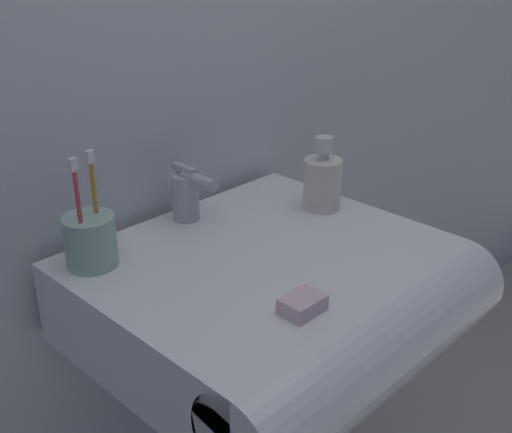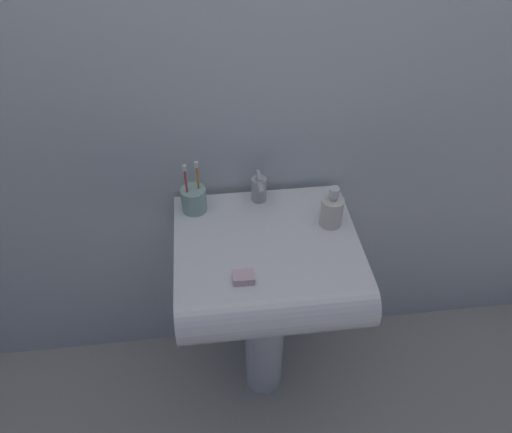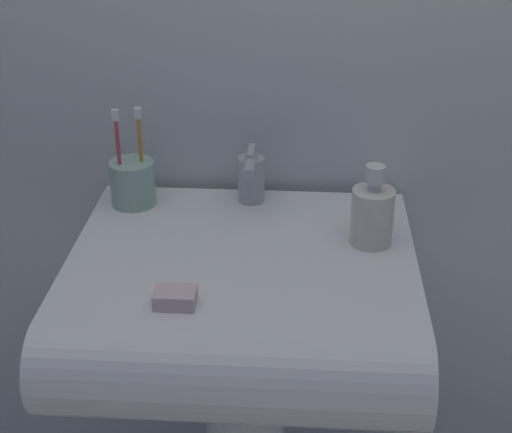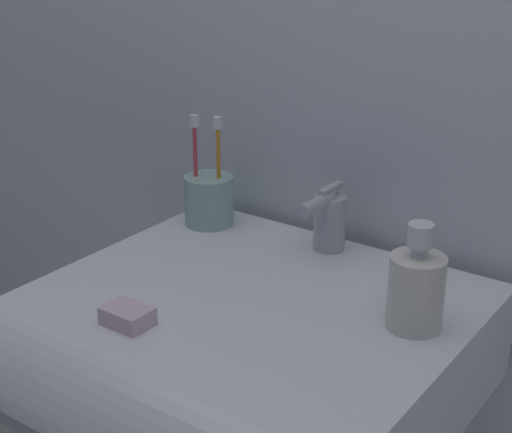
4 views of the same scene
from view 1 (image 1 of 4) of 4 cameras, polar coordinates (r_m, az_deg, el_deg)
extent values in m
cube|color=white|center=(1.10, 0.23, -6.47)|extent=(0.57, 0.46, 0.15)
cylinder|color=white|center=(0.98, 10.11, -11.25)|extent=(0.57, 0.15, 0.15)
cylinder|color=#B7B7BC|center=(1.17, -6.25, 1.76)|extent=(0.05, 0.05, 0.09)
cylinder|color=#B7B7BC|center=(1.12, -5.07, 3.23)|extent=(0.02, 0.08, 0.02)
cube|color=#B7B7BC|center=(1.15, -6.38, 4.28)|extent=(0.01, 0.06, 0.01)
cylinder|color=#99BFB2|center=(1.04, -14.50, -2.13)|extent=(0.08, 0.08, 0.08)
cylinder|color=#D83F4C|center=(1.00, -15.37, -0.12)|extent=(0.01, 0.01, 0.15)
cube|color=white|center=(0.97, -15.93, 4.45)|extent=(0.01, 0.01, 0.02)
cylinder|color=orange|center=(1.03, -14.05, 0.72)|extent=(0.01, 0.01, 0.15)
cube|color=white|center=(1.00, -14.54, 5.17)|extent=(0.01, 0.01, 0.02)
cylinder|color=silver|center=(1.21, 5.91, 2.88)|extent=(0.07, 0.07, 0.10)
cylinder|color=silver|center=(1.19, 6.03, 5.38)|extent=(0.02, 0.02, 0.01)
cylinder|color=silver|center=(1.18, 6.08, 6.38)|extent=(0.03, 0.03, 0.03)
cube|color=silver|center=(0.90, 4.15, -7.79)|extent=(0.06, 0.05, 0.02)
camera|label=2|loc=(0.89, 105.98, 37.23)|focal=35.00mm
camera|label=3|loc=(0.92, 81.00, 14.45)|focal=55.00mm
camera|label=4|loc=(1.24, 53.30, 15.52)|focal=55.00mm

